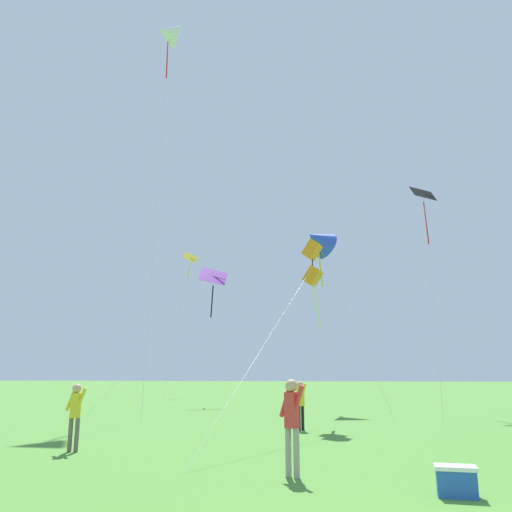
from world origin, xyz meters
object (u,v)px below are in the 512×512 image
(kite_white_distant, at_px, (168,34))
(person_in_blue_jacket, at_px, (75,411))
(kite_black_large, at_px, (424,206))
(kite_purple_streamer, at_px, (212,284))
(person_near_tree, at_px, (301,401))
(picnic_cooler, at_px, (456,481))
(kite_blue_delta, at_px, (318,241))
(kite_yellow_diamond, at_px, (190,264))
(kite_orange_box, at_px, (312,265))
(person_foreground_watcher, at_px, (292,418))

(kite_white_distant, height_order, person_in_blue_jacket, kite_white_distant)
(kite_black_large, height_order, person_in_blue_jacket, kite_black_large)
(kite_purple_streamer, bearing_deg, kite_black_large, -12.71)
(person_near_tree, xyz_separation_m, picnic_cooler, (4.04, -9.09, -0.72))
(kite_blue_delta, bearing_deg, kite_white_distant, -176.34)
(person_in_blue_jacket, height_order, person_near_tree, person_near_tree)
(kite_yellow_diamond, xyz_separation_m, kite_white_distant, (5.71, -18.45, 11.81))
(kite_orange_box, xyz_separation_m, person_near_tree, (-0.14, -2.29, -5.10))
(kite_blue_delta, bearing_deg, kite_black_large, 4.64)
(kite_white_distant, xyz_separation_m, person_in_blue_jacket, (6.38, -17.07, -23.37))
(kite_white_distant, xyz_separation_m, kite_blue_delta, (9.70, 0.62, -14.96))
(person_in_blue_jacket, xyz_separation_m, person_near_tree, (4.24, 6.48, 0.01))
(kite_black_large, bearing_deg, kite_purple_streamer, 167.29)
(kite_purple_streamer, distance_m, kite_orange_box, 15.42)
(kite_blue_delta, relative_size, person_foreground_watcher, 6.17)
(kite_yellow_diamond, bearing_deg, picnic_cooler, -61.89)
(person_near_tree, bearing_deg, kite_blue_delta, 94.71)
(kite_yellow_diamond, distance_m, person_foreground_watcher, 42.82)
(kite_white_distant, height_order, kite_blue_delta, kite_white_distant)
(person_near_tree, bearing_deg, kite_white_distant, 135.09)
(person_foreground_watcher, height_order, picnic_cooler, person_foreground_watcher)
(kite_orange_box, height_order, person_near_tree, kite_orange_box)
(kite_purple_streamer, bearing_deg, person_foreground_watcher, -66.30)
(kite_yellow_diamond, height_order, person_foreground_watcher, kite_yellow_diamond)
(kite_black_large, relative_size, person_near_tree, 7.87)
(person_foreground_watcher, relative_size, person_near_tree, 1.07)
(kite_orange_box, distance_m, person_in_blue_jacket, 11.06)
(kite_purple_streamer, bearing_deg, kite_orange_box, -54.69)
(kite_black_large, height_order, picnic_cooler, kite_black_large)
(person_in_blue_jacket, bearing_deg, picnic_cooler, -17.51)
(kite_orange_box, relative_size, kite_black_large, 0.89)
(kite_white_distant, xyz_separation_m, picnic_cooler, (14.67, -19.68, -24.09))
(kite_orange_box, relative_size, kite_blue_delta, 1.06)
(kite_orange_box, bearing_deg, kite_black_large, 62.49)
(kite_black_large, relative_size, person_foreground_watcher, 7.36)
(person_in_blue_jacket, bearing_deg, person_foreground_watcher, -17.14)
(kite_white_distant, height_order, person_foreground_watcher, kite_white_distant)
(kite_white_distant, xyz_separation_m, person_foreground_watcher, (12.01, -18.81, -23.30))
(person_near_tree, bearing_deg, picnic_cooler, -66.03)
(kite_yellow_diamond, relative_size, person_foreground_watcher, 8.24)
(kite_white_distant, distance_m, kite_purple_streamer, 17.17)
(person_foreground_watcher, height_order, person_near_tree, person_foreground_watcher)
(kite_orange_box, relative_size, person_in_blue_jacket, 7.08)
(kite_purple_streamer, bearing_deg, picnic_cooler, -61.90)
(person_near_tree, relative_size, picnic_cooler, 2.63)
(kite_purple_streamer, distance_m, picnic_cooler, 28.11)
(picnic_cooler, bearing_deg, kite_orange_box, 108.90)
(kite_white_distant, xyz_separation_m, kite_orange_box, (10.77, -8.30, -18.26))
(kite_black_large, bearing_deg, kite_white_distant, -175.97)
(person_foreground_watcher, xyz_separation_m, person_near_tree, (-1.39, 8.22, -0.07))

